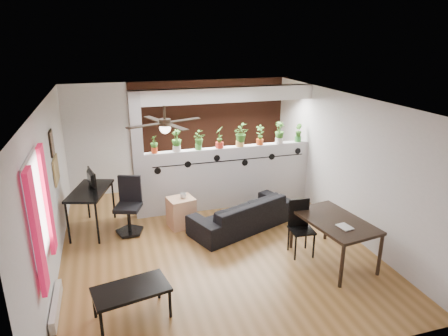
# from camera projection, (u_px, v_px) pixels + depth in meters

# --- Properties ---
(room_shell) EXTENTS (6.30, 7.10, 2.90)m
(room_shell) POSITION_uv_depth(u_px,v_px,m) (212.00, 176.00, 6.86)
(room_shell) COLOR brown
(room_shell) RESTS_ON ground
(partition_wall) EXTENTS (3.60, 0.18, 1.35)m
(partition_wall) POSITION_uv_depth(u_px,v_px,m) (230.00, 177.00, 8.63)
(partition_wall) COLOR #BCBCC1
(partition_wall) RESTS_ON ground
(ceiling_header) EXTENTS (3.60, 0.18, 0.30)m
(ceiling_header) POSITION_uv_depth(u_px,v_px,m) (230.00, 95.00, 8.07)
(ceiling_header) COLOR white
(ceiling_header) RESTS_ON room_shell
(pier_column) EXTENTS (0.22, 0.20, 2.60)m
(pier_column) POSITION_uv_depth(u_px,v_px,m) (138.00, 157.00, 7.92)
(pier_column) COLOR #BCBCC1
(pier_column) RESTS_ON ground
(brick_panel) EXTENTS (3.90, 0.05, 2.60)m
(brick_panel) POSITION_uv_depth(u_px,v_px,m) (212.00, 133.00, 9.77)
(brick_panel) COLOR #97472C
(brick_panel) RESTS_ON ground
(vine_decal) EXTENTS (3.31, 0.01, 0.30)m
(vine_decal) POSITION_uv_depth(u_px,v_px,m) (231.00, 160.00, 8.42)
(vine_decal) COLOR black
(vine_decal) RESTS_ON partition_wall
(window_assembly) EXTENTS (0.09, 1.30, 1.55)m
(window_assembly) POSITION_uv_depth(u_px,v_px,m) (39.00, 211.00, 5.01)
(window_assembly) COLOR white
(window_assembly) RESTS_ON room_shell
(baseboard_heater) EXTENTS (0.08, 1.00, 0.18)m
(baseboard_heater) POSITION_uv_depth(u_px,v_px,m) (56.00, 305.00, 5.47)
(baseboard_heater) COLOR silver
(baseboard_heater) RESTS_ON ground
(corkboard) EXTENTS (0.03, 0.60, 0.45)m
(corkboard) POSITION_uv_depth(u_px,v_px,m) (56.00, 170.00, 7.00)
(corkboard) COLOR #997D4A
(corkboard) RESTS_ON room_shell
(framed_art) EXTENTS (0.03, 0.34, 0.44)m
(framed_art) POSITION_uv_depth(u_px,v_px,m) (52.00, 143.00, 6.80)
(framed_art) COLOR #8C7259
(framed_art) RESTS_ON room_shell
(ceiling_fan) EXTENTS (1.19, 1.19, 0.43)m
(ceiling_fan) POSITION_uv_depth(u_px,v_px,m) (165.00, 125.00, 6.04)
(ceiling_fan) COLOR black
(ceiling_fan) RESTS_ON room_shell
(potted_plant_0) EXTENTS (0.22, 0.22, 0.36)m
(potted_plant_0) POSITION_uv_depth(u_px,v_px,m) (154.00, 144.00, 7.93)
(potted_plant_0) COLOR #D94319
(potted_plant_0) RESTS_ON partition_wall
(potted_plant_1) EXTENTS (0.29, 0.30, 0.45)m
(potted_plant_1) POSITION_uv_depth(u_px,v_px,m) (176.00, 140.00, 8.04)
(potted_plant_1) COLOR white
(potted_plant_1) RESTS_ON partition_wall
(potted_plant_2) EXTENTS (0.23, 0.24, 0.39)m
(potted_plant_2) POSITION_uv_depth(u_px,v_px,m) (198.00, 140.00, 8.17)
(potted_plant_2) COLOR #418E33
(potted_plant_2) RESTS_ON partition_wall
(potted_plant_3) EXTENTS (0.27, 0.29, 0.46)m
(potted_plant_3) POSITION_uv_depth(u_px,v_px,m) (219.00, 137.00, 8.28)
(potted_plant_3) COLOR #B72C1D
(potted_plant_3) RESTS_ON partition_wall
(potted_plant_4) EXTENTS (0.22, 0.27, 0.47)m
(potted_plant_4) POSITION_uv_depth(u_px,v_px,m) (240.00, 135.00, 8.40)
(potted_plant_4) COLOR gold
(potted_plant_4) RESTS_ON partition_wall
(potted_plant_5) EXTENTS (0.27, 0.24, 0.43)m
(potted_plant_5) POSITION_uv_depth(u_px,v_px,m) (260.00, 134.00, 8.53)
(potted_plant_5) COLOR #DE501A
(potted_plant_5) RESTS_ON partition_wall
(potted_plant_6) EXTENTS (0.26, 0.22, 0.46)m
(potted_plant_6) POSITION_uv_depth(u_px,v_px,m) (279.00, 132.00, 8.65)
(potted_plant_6) COLOR silver
(potted_plant_6) RESTS_ON partition_wall
(potted_plant_7) EXTENTS (0.19, 0.22, 0.40)m
(potted_plant_7) POSITION_uv_depth(u_px,v_px,m) (298.00, 132.00, 8.78)
(potted_plant_7) COLOR #308432
(potted_plant_7) RESTS_ON partition_wall
(sofa) EXTENTS (2.14, 1.47, 0.58)m
(sofa) POSITION_uv_depth(u_px,v_px,m) (242.00, 214.00, 7.77)
(sofa) COLOR black
(sofa) RESTS_ON ground
(cube_shelf) EXTENTS (0.56, 0.52, 0.59)m
(cube_shelf) POSITION_uv_depth(u_px,v_px,m) (181.00, 212.00, 7.83)
(cube_shelf) COLOR tan
(cube_shelf) RESTS_ON ground
(cup) EXTENTS (0.14, 0.14, 0.10)m
(cup) POSITION_uv_depth(u_px,v_px,m) (183.00, 196.00, 7.73)
(cup) COLOR gray
(cup) RESTS_ON cube_shelf
(computer_desk) EXTENTS (0.92, 1.28, 0.84)m
(computer_desk) POSITION_uv_depth(u_px,v_px,m) (90.00, 194.00, 7.52)
(computer_desk) COLOR black
(computer_desk) RESTS_ON ground
(monitor) EXTENTS (0.32, 0.13, 0.18)m
(monitor) POSITION_uv_depth(u_px,v_px,m) (89.00, 182.00, 7.60)
(monitor) COLOR black
(monitor) RESTS_ON computer_desk
(office_chair) EXTENTS (0.58, 0.59, 1.08)m
(office_chair) POSITION_uv_depth(u_px,v_px,m) (129.00, 209.00, 7.54)
(office_chair) COLOR black
(office_chair) RESTS_ON ground
(dining_table) EXTENTS (1.03, 1.48, 0.75)m
(dining_table) POSITION_uv_depth(u_px,v_px,m) (335.00, 224.00, 6.51)
(dining_table) COLOR black
(dining_table) RESTS_ON ground
(book) EXTENTS (0.21, 0.27, 0.02)m
(book) POSITION_uv_depth(u_px,v_px,m) (340.00, 228.00, 6.18)
(book) COLOR gray
(book) RESTS_ON dining_table
(folding_chair) EXTENTS (0.42, 0.42, 0.96)m
(folding_chair) POSITION_uv_depth(u_px,v_px,m) (300.00, 222.00, 6.81)
(folding_chair) COLOR black
(folding_chair) RESTS_ON ground
(coffee_table) EXTENTS (1.06, 0.72, 0.46)m
(coffee_table) POSITION_uv_depth(u_px,v_px,m) (131.00, 291.00, 5.25)
(coffee_table) COLOR black
(coffee_table) RESTS_ON ground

